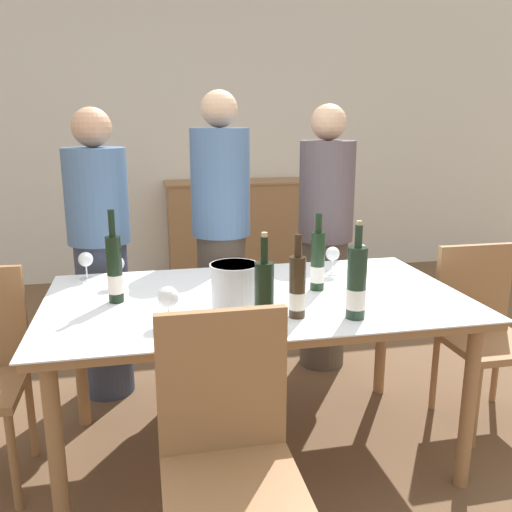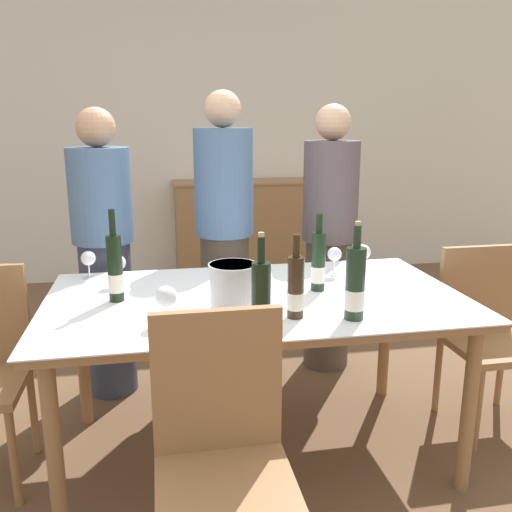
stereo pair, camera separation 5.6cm
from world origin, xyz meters
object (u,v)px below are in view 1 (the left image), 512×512
at_px(wine_glass_1, 168,299).
at_px(person_host, 101,258).
at_px(person_guest_right, 325,240).
at_px(sideboard_cabinet, 238,231).
at_px(wine_bottle_2, 356,285).
at_px(chair_right_end, 482,323).
at_px(wine_glass_3, 86,261).
at_px(person_guest_left, 221,242).
at_px(wine_bottle_4, 115,270).
at_px(wine_glass_0, 360,252).
at_px(wine_glass_2, 117,265).
at_px(wine_bottle_1, 297,288).
at_px(chair_near_front, 228,445).
at_px(dining_table, 256,310).
at_px(wine_bottle_3, 264,300).
at_px(wine_bottle_0, 318,262).
at_px(wine_glass_4, 333,255).
at_px(ice_bucket, 234,288).

height_order(wine_glass_1, person_host, person_host).
bearing_deg(person_guest_right, wine_glass_1, -131.87).
xyz_separation_m(sideboard_cabinet, wine_bottle_2, (-0.10, -3.19, 0.42)).
xyz_separation_m(chair_right_end, person_guest_right, (-0.59, 0.77, 0.29)).
relative_size(wine_glass_1, wine_glass_3, 1.08).
bearing_deg(person_guest_right, person_guest_left, -173.73).
distance_m(chair_right_end, person_guest_right, 1.01).
distance_m(wine_bottle_4, person_guest_right, 1.46).
height_order(wine_glass_0, wine_glass_2, wine_glass_2).
relative_size(wine_bottle_1, wine_glass_3, 2.42).
bearing_deg(chair_near_front, chair_right_end, 29.69).
bearing_deg(dining_table, wine_bottle_4, 175.68).
distance_m(person_guest_left, person_guest_right, 0.66).
bearing_deg(wine_bottle_4, wine_glass_3, 112.32).
height_order(wine_glass_1, person_guest_right, person_guest_right).
relative_size(wine_bottle_1, wine_glass_0, 2.41).
xyz_separation_m(wine_bottle_3, wine_glass_1, (-0.33, 0.17, -0.03)).
relative_size(wine_bottle_2, wine_glass_2, 2.68).
distance_m(wine_bottle_4, chair_right_end, 1.84).
xyz_separation_m(wine_bottle_0, wine_glass_1, (-0.68, -0.30, -0.03)).
relative_size(sideboard_cabinet, wine_bottle_3, 3.63).
bearing_deg(chair_right_end, wine_bottle_0, -176.61).
height_order(sideboard_cabinet, wine_bottle_4, wine_bottle_4).
xyz_separation_m(wine_bottle_4, wine_glass_1, (0.20, -0.31, -0.04)).
xyz_separation_m(wine_glass_1, wine_glass_4, (0.84, 0.52, -0.00)).
xyz_separation_m(ice_bucket, person_guest_left, (0.10, 1.00, -0.04)).
height_order(ice_bucket, person_host, person_host).
distance_m(chair_near_front, person_host, 1.59).
height_order(wine_bottle_0, wine_glass_0, wine_bottle_0).
distance_m(ice_bucket, person_guest_right, 1.31).
xyz_separation_m(person_guest_left, person_guest_right, (0.65, 0.07, -0.03)).
relative_size(wine_bottle_1, wine_glass_4, 2.33).
distance_m(wine_bottle_3, person_guest_left, 1.22).
bearing_deg(wine_glass_0, wine_glass_4, -163.28).
bearing_deg(ice_bucket, person_guest_left, 84.54).
relative_size(wine_bottle_0, wine_glass_3, 2.57).
bearing_deg(ice_bucket, person_host, 120.56).
distance_m(dining_table, wine_glass_0, 0.70).
distance_m(wine_glass_1, person_guest_right, 1.51).
bearing_deg(wine_glass_3, person_guest_right, 18.08).
relative_size(chair_near_front, person_guest_left, 0.56).
height_order(ice_bucket, wine_glass_4, ice_bucket).
height_order(wine_glass_1, person_guest_left, person_guest_left).
relative_size(wine_bottle_0, person_guest_left, 0.21).
height_order(wine_bottle_0, wine_bottle_2, wine_bottle_2).
relative_size(person_guest_left, person_guest_right, 1.04).
relative_size(wine_bottle_3, wine_glass_0, 2.72).
relative_size(dining_table, ice_bucket, 8.80).
bearing_deg(person_host, wine_glass_1, -73.12).
bearing_deg(wine_bottle_0, person_guest_right, 68.58).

